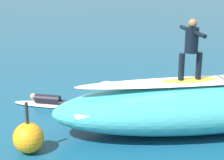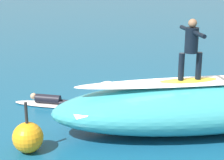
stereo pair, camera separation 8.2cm
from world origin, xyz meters
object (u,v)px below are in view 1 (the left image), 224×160
surfer_paddling (52,100)px  buoy_marker (28,138)px  surfboard_riding (189,81)px  surfboard_paddling (48,104)px  surfer_riding (191,45)px

surfer_paddling → buoy_marker: 3.07m
surfboard_riding → surfer_paddling: (2.68, -3.30, -1.13)m
surfboard_paddling → buoy_marker: size_ratio=1.80×
buoy_marker → surfer_riding: bearing=171.7°
surfer_riding → surfboard_paddling: 4.93m
surfboard_riding → surfer_riding: 0.96m
surfboard_riding → surfer_paddling: surfboard_riding is taller
surfboard_riding → surfer_riding: (0.00, 0.00, 0.96)m
surfer_paddling → surfer_riding: bearing=168.2°
surfboard_paddling → buoy_marker: (1.35, 2.78, 0.33)m
surfboard_riding → surfer_paddling: bearing=-35.4°
surfer_riding → surfboard_paddling: size_ratio=0.70×
surfboard_riding → surfer_riding: bearing=0.0°
surfer_riding → surfer_paddling: surfer_riding is taller
surfboard_riding → surfboard_paddling: surfboard_riding is taller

